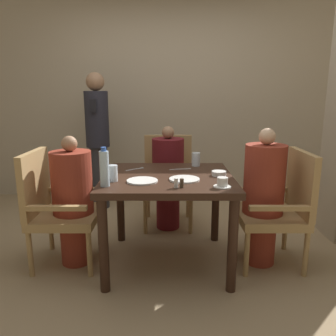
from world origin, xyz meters
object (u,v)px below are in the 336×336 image
Objects in this scene: diner_in_far_chair at (168,177)px; teacup_with_saucer at (222,183)px; diner_in_right_chair at (263,196)px; standing_host at (98,137)px; plate_main_left at (142,181)px; chair_right_side at (281,205)px; chair_left_side at (55,205)px; bowl_small at (219,173)px; glass_tall_near at (113,173)px; chair_far_side at (168,178)px; diner_in_left_chair at (73,200)px; plate_main_right at (184,179)px; water_bottle at (104,168)px; glass_tall_mid at (196,159)px.

diner_in_far_chair is 8.70× the size of teacup_with_saucer.
standing_host is at bearing 139.73° from diner_in_right_chair.
chair_right_side is at bearing 9.50° from plate_main_left.
chair_left_side reaches higher than bowl_small.
plate_main_left is 1.90× the size of glass_tall_near.
chair_far_side is at bearing 90.00° from diner_in_far_chair.
diner_in_left_chair is 4.64× the size of plate_main_left.
standing_host is at bearing 142.19° from chair_right_side.
diner_in_right_chair is at bearing -0.00° from diner_in_left_chair.
chair_far_side is at bearing 79.90° from plate_main_left.
diner_in_right_chair is 0.68m from plate_main_right.
teacup_with_saucer is at bearing -11.52° from glass_tall_near.
diner_in_far_chair is 0.86m from bowl_small.
chair_far_side is at bearing -29.66° from standing_host.
diner_in_left_chair is 1.16m from chair_far_side.
chair_left_side is 1.33m from bowl_small.
bowl_small is (0.28, 0.13, 0.01)m from plate_main_right.
water_bottle reaches higher than chair_right_side.
diner_in_right_chair is 0.66m from glass_tall_mid.
standing_host is at bearing 112.73° from plate_main_left.
diner_in_far_chair is 8.84× the size of glass_tall_near.
diner_in_right_chair is at bearing 40.23° from teacup_with_saucer.
diner_in_left_chair is at bearing -160.96° from glass_tall_mid.
plate_main_right is 0.50m from glass_tall_mid.
water_bottle is (-0.56, -0.17, 0.12)m from plate_main_right.
diner_in_far_chair reaches higher than glass_tall_near.
glass_tall_near is at bearing 176.04° from plate_main_left.
glass_tall_mid is at bearing 145.76° from diner_in_right_chair.
standing_host is 1.83m from bowl_small.
teacup_with_saucer is (0.37, -1.20, 0.28)m from chair_far_side.
diner_in_left_chair reaches higher than plate_main_right.
glass_tall_near is at bearing -111.30° from chair_far_side.
teacup_with_saucer is 1.02× the size of glass_tall_near.
chair_far_side is at bearing 43.98° from chair_left_side.
water_bottle reaches higher than teacup_with_saucer.
chair_left_side is 1.00× the size of chair_right_side.
standing_host is at bearing 143.30° from diner_in_far_chair.
glass_tall_near is at bearing -171.80° from diner_in_right_chair.
diner_in_far_chair is at bearing -90.00° from chair_far_side.
plate_main_right is 0.83× the size of water_bottle.
standing_host reaches higher than glass_tall_near.
water_bottle reaches higher than glass_tall_mid.
chair_far_side reaches higher than bowl_small.
chair_left_side is at bearing -141.20° from diner_in_far_chair.
bowl_small is 0.83m from glass_tall_near.
diner_in_right_chair is at bearing -34.24° from glass_tall_mid.
glass_tall_mid is (0.25, -0.38, 0.26)m from diner_in_far_chair.
glass_tall_near is at bearing -168.37° from bowl_small.
diner_in_left_chair is 4.64× the size of plate_main_right.
plate_main_left is at bearing -3.96° from glass_tall_near.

